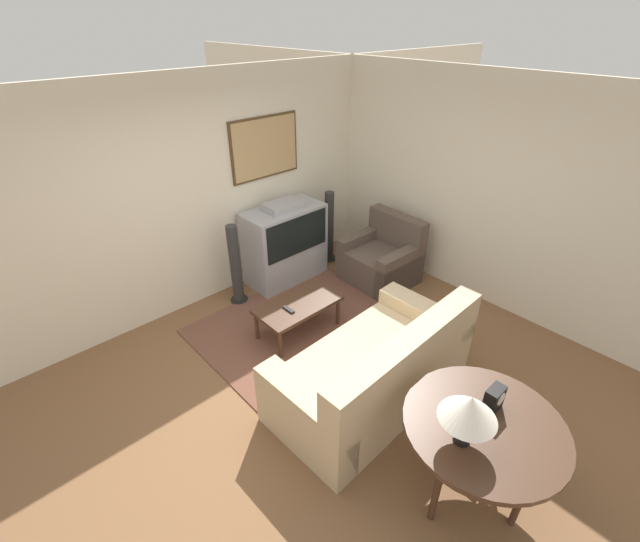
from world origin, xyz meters
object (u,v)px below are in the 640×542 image
table_lamp (469,408)px  speaker_tower_right (329,229)px  speaker_tower_left (235,267)px  couch (375,372)px  console_table (484,430)px  mantel_clock (494,399)px  armchair (381,260)px  tv (285,244)px  coffee_table (298,306)px

table_lamp → speaker_tower_right: bearing=59.4°
speaker_tower_left → speaker_tower_right: size_ratio=1.00×
table_lamp → speaker_tower_right: size_ratio=0.39×
couch → table_lamp: (-0.40, -1.07, 0.73)m
console_table → mantel_clock: 0.23m
console_table → table_lamp: 0.45m
mantel_clock → couch: bearing=89.7°
couch → armchair: couch is taller
tv → speaker_tower_left: tv is taller
speaker_tower_left → console_table: bearing=-92.0°
armchair → speaker_tower_right: speaker_tower_right is taller
armchair → console_table: size_ratio=0.80×
coffee_table → speaker_tower_left: bearing=98.8°
coffee_table → speaker_tower_right: size_ratio=0.90×
couch → mantel_clock: bearing=88.1°
couch → table_lamp: table_lamp is taller
armchair → tv: bearing=-132.6°
tv → table_lamp: bearing=-109.2°
tv → armchair: (0.93, -0.91, -0.23)m
armchair → speaker_tower_right: 0.92m
tv → mantel_clock: bearing=-102.9°
coffee_table → speaker_tower_left: 1.02m
couch → speaker_tower_right: (1.55, 2.24, 0.17)m
armchair → table_lamp: table_lamp is taller
console_table → speaker_tower_right: 3.77m
table_lamp → tv: bearing=70.8°
coffee_table → speaker_tower_right: bearing=34.7°
coffee_table → speaker_tower_left: speaker_tower_left is taller
speaker_tower_right → tv: bearing=178.6°
couch → coffee_table: 1.25m
speaker_tower_left → tv: bearing=1.4°
coffee_table → mantel_clock: bearing=-92.9°
coffee_table → speaker_tower_right: 1.76m
coffee_table → table_lamp: table_lamp is taller
armchair → mantel_clock: size_ratio=4.69×
table_lamp → mantel_clock: (0.40, -0.00, -0.21)m
speaker_tower_left → couch: bearing=-88.9°
couch → console_table: 1.18m
couch → speaker_tower_right: bearing=-126.3°
speaker_tower_left → coffee_table: bearing=-81.2°
console_table → speaker_tower_left: (0.12, 3.35, -0.18)m
console_table → tv: bearing=74.8°
couch → armchair: bearing=-142.9°
coffee_table → armchair: bearing=3.9°
table_lamp → speaker_tower_right: 3.88m
console_table → speaker_tower_right: speaker_tower_right is taller
couch → coffee_table: couch is taller
couch → mantel_clock: (-0.01, -1.07, 0.51)m
console_table → speaker_tower_right: size_ratio=1.07×
couch → speaker_tower_left: size_ratio=1.84×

